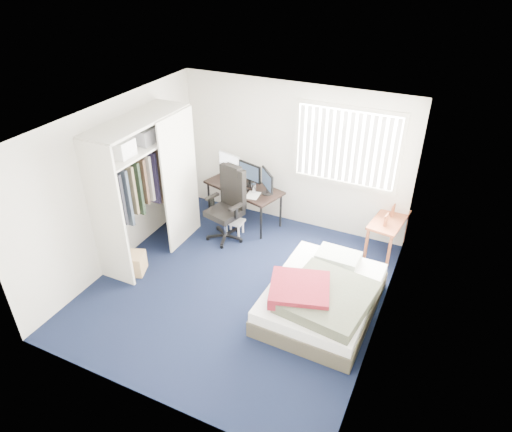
{
  "coord_description": "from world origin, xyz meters",
  "views": [
    {
      "loc": [
        2.45,
        -4.57,
        4.38
      ],
      "look_at": [
        0.11,
        0.4,
        1.03
      ],
      "focal_mm": 32.0,
      "sensor_mm": 36.0,
      "label": 1
    }
  ],
  "objects_px": {
    "desk": "(245,184)",
    "bed": "(322,296)",
    "nightstand": "(389,223)",
    "office_chair": "(228,211)"
  },
  "relations": [
    {
      "from": "nightstand",
      "to": "bed",
      "type": "distance_m",
      "value": 1.9
    },
    {
      "from": "bed",
      "to": "office_chair",
      "type": "bearing_deg",
      "value": 151.31
    },
    {
      "from": "nightstand",
      "to": "bed",
      "type": "height_order",
      "value": "nightstand"
    },
    {
      "from": "nightstand",
      "to": "bed",
      "type": "xyz_separation_m",
      "value": [
        -0.49,
        -1.81,
        -0.28
      ]
    },
    {
      "from": "office_chair",
      "to": "bed",
      "type": "height_order",
      "value": "office_chair"
    },
    {
      "from": "nightstand",
      "to": "office_chair",
      "type": "bearing_deg",
      "value": -164.29
    },
    {
      "from": "office_chair",
      "to": "nightstand",
      "type": "bearing_deg",
      "value": 15.71
    },
    {
      "from": "nightstand",
      "to": "bed",
      "type": "relative_size",
      "value": 0.51
    },
    {
      "from": "desk",
      "to": "bed",
      "type": "relative_size",
      "value": 0.81
    },
    {
      "from": "desk",
      "to": "nightstand",
      "type": "relative_size",
      "value": 1.6
    }
  ]
}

